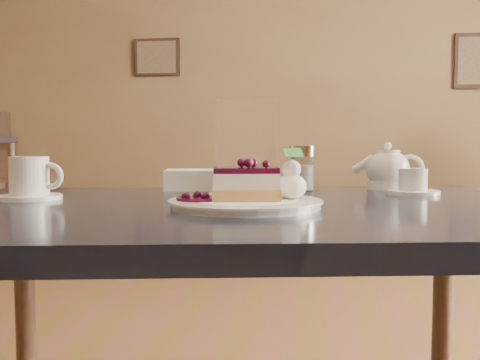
# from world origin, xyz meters

# --- Properties ---
(main_table) EXTENTS (1.19, 0.90, 0.68)m
(main_table) POSITION_xyz_m (0.02, 0.22, 0.61)
(main_table) COLOR black
(main_table) RESTS_ON ground
(dessert_plate) EXTENTS (0.25, 0.25, 0.01)m
(dessert_plate) POSITION_xyz_m (0.03, 0.17, 0.68)
(dessert_plate) COLOR white
(dessert_plate) RESTS_ON main_table
(cheesecake_slice) EXTENTS (0.12, 0.09, 0.05)m
(cheesecake_slice) POSITION_xyz_m (0.03, 0.17, 0.71)
(cheesecake_slice) COLOR #BD8048
(cheesecake_slice) RESTS_ON dessert_plate
(whipped_cream) EXTENTS (0.05, 0.05, 0.04)m
(whipped_cream) POSITION_xyz_m (0.11, 0.19, 0.71)
(whipped_cream) COLOR white
(whipped_cream) RESTS_ON dessert_plate
(berry_sauce) EXTENTS (0.07, 0.07, 0.01)m
(berry_sauce) POSITION_xyz_m (-0.04, 0.15, 0.69)
(berry_sauce) COLOR #490729
(berry_sauce) RESTS_ON dessert_plate
(coffee_set) EXTENTS (0.13, 0.12, 0.08)m
(coffee_set) POSITION_xyz_m (-0.38, 0.25, 0.71)
(coffee_set) COLOR white
(coffee_set) RESTS_ON main_table
(tea_set) EXTENTS (0.19, 0.22, 0.10)m
(tea_set) POSITION_xyz_m (0.32, 0.53, 0.72)
(tea_set) COLOR white
(tea_set) RESTS_ON main_table
(menu_card) EXTENTS (0.13, 0.05, 0.20)m
(menu_card) POSITION_xyz_m (-0.00, 0.46, 0.78)
(menu_card) COLOR beige
(menu_card) RESTS_ON main_table
(sugar_shaker) EXTENTS (0.05, 0.05, 0.10)m
(sugar_shaker) POSITION_xyz_m (0.12, 0.49, 0.73)
(sugar_shaker) COLOR white
(sugar_shaker) RESTS_ON main_table
(napkin_stack) EXTENTS (0.13, 0.13, 0.05)m
(napkin_stack) POSITION_xyz_m (-0.13, 0.49, 0.70)
(napkin_stack) COLOR white
(napkin_stack) RESTS_ON main_table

